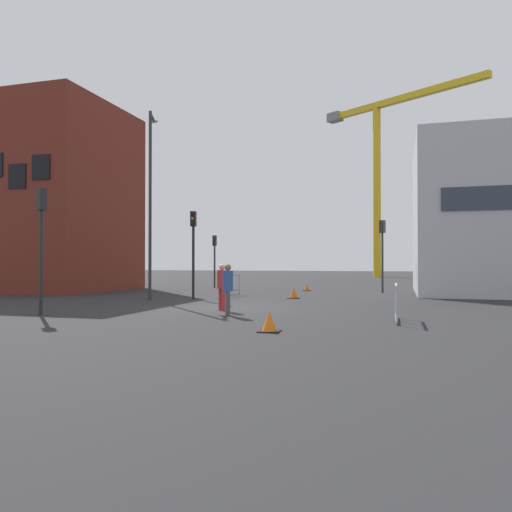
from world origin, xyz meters
TOP-DOWN VIEW (x-y plane):
  - ground at (0.00, 0.00)m, footprint 160.00×160.00m
  - brick_building at (-13.69, 7.97)m, footprint 7.44×8.25m
  - construction_crane at (4.31, 41.86)m, footprint 17.74×11.70m
  - streetlamp_tall at (-4.55, 2.74)m, footprint 0.71×1.34m
  - traffic_light_island at (5.42, 11.02)m, footprint 0.39×0.35m
  - traffic_light_crosswalk at (-2.90, 3.80)m, footprint 0.28×0.38m
  - traffic_light_corner at (-4.84, -4.09)m, footprint 0.39×0.33m
  - traffic_light_median at (-5.69, 13.81)m, footprint 0.27×0.38m
  - pedestrian_walking at (1.04, -2.50)m, footprint 0.34×0.34m
  - pedestrian_waiting at (0.31, -1.06)m, footprint 0.34×0.34m
  - safety_barrier_right_run at (-1.96, 6.62)m, footprint 0.30×1.92m
  - safety_barrier_front at (6.27, -2.68)m, footprint 0.08×1.94m
  - traffic_cone_on_verge at (1.02, 11.75)m, footprint 0.45×0.45m
  - traffic_cone_orange at (1.53, 5.47)m, footprint 0.53×0.53m
  - traffic_cone_striped at (3.28, -5.77)m, footprint 0.51×0.51m

SIDE VIEW (x-z plane):
  - ground at x=0.00m, z-range 0.00..0.00m
  - traffic_cone_on_verge at x=1.02m, z-range -0.02..0.43m
  - traffic_cone_striped at x=3.28m, z-range -0.02..0.50m
  - traffic_cone_orange at x=1.53m, z-range -0.02..0.51m
  - safety_barrier_right_run at x=-1.96m, z-range 0.02..1.10m
  - safety_barrier_front at x=6.27m, z-range 0.02..1.10m
  - pedestrian_waiting at x=0.31m, z-range 0.13..1.79m
  - pedestrian_walking at x=1.04m, z-range 0.13..1.80m
  - traffic_light_median at x=-5.69m, z-range 0.63..4.17m
  - traffic_light_island at x=5.42m, z-range 0.69..4.76m
  - traffic_light_crosswalk at x=-2.90m, z-range 0.70..4.79m
  - traffic_light_corner at x=-4.84m, z-range 0.70..4.82m
  - streetlamp_tall at x=-4.55m, z-range 0.62..9.21m
  - brick_building at x=-13.69m, z-range 0.00..11.12m
  - construction_crane at x=4.31m, z-range 3.92..24.64m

